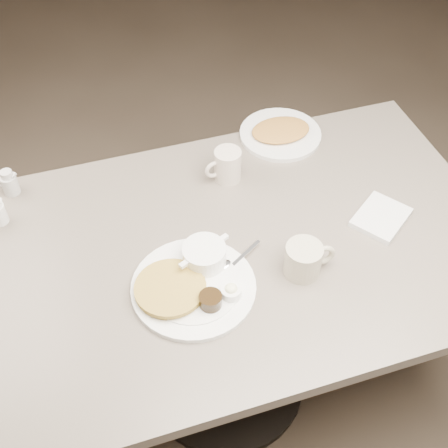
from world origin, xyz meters
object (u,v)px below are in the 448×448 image
object	(u,v)px
diner_table	(226,285)
creamer_right	(9,183)
coffee_mug_near	(305,259)
hash_plate	(280,133)
main_plate	(193,280)
coffee_mug_far	(227,165)

from	to	relation	value
diner_table	creamer_right	world-z (taller)	creamer_right
coffee_mug_near	hash_plate	bearing A→B (deg)	74.71
hash_plate	main_plate	bearing A→B (deg)	-131.34
coffee_mug_far	hash_plate	distance (m)	0.26
coffee_mug_far	creamer_right	world-z (taller)	coffee_mug_far
coffee_mug_near	hash_plate	world-z (taller)	coffee_mug_near
coffee_mug_far	coffee_mug_near	bearing A→B (deg)	-78.52
diner_table	coffee_mug_near	distance (m)	0.30
diner_table	hash_plate	xyz separation A→B (m)	(0.31, 0.39, 0.18)
diner_table	hash_plate	distance (m)	0.53
main_plate	creamer_right	xyz separation A→B (m)	(-0.41, 0.49, 0.01)
diner_table	main_plate	world-z (taller)	main_plate
coffee_mug_near	coffee_mug_far	xyz separation A→B (m)	(-0.08, 0.39, 0.00)
coffee_mug_near	coffee_mug_far	bearing A→B (deg)	101.48
main_plate	coffee_mug_far	xyz separation A→B (m)	(0.20, 0.35, 0.03)
coffee_mug_near	coffee_mug_far	world-z (taller)	coffee_mug_far
main_plate	coffee_mug_near	xyz separation A→B (m)	(0.28, -0.04, 0.02)
creamer_right	coffee_mug_far	bearing A→B (deg)	-12.28
coffee_mug_near	hash_plate	size ratio (longest dim) A/B	0.52
diner_table	coffee_mug_far	distance (m)	0.35
main_plate	coffee_mug_near	size ratio (longest dim) A/B	3.07
coffee_mug_near	hash_plate	xyz separation A→B (m)	(0.14, 0.53, -0.03)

